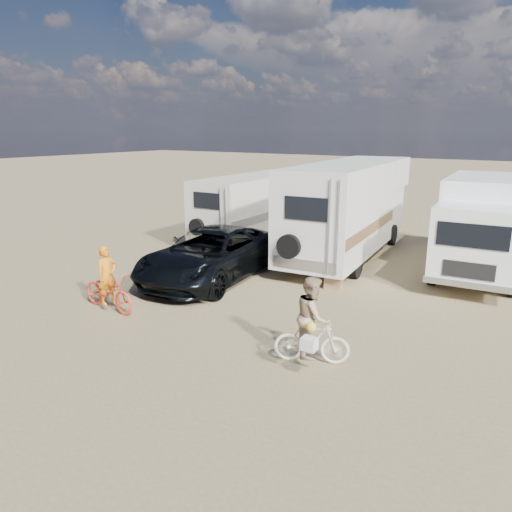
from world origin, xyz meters
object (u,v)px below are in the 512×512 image
Objects in this scene: rider_man at (108,282)px; cooler at (322,265)px; bike_parked at (478,272)px; dark_suv at (211,254)px; rv_left at (254,208)px; crate at (334,281)px; bike_man at (108,291)px; rider_woman at (312,325)px; bike_woman at (312,341)px; rv_main at (350,210)px; box_truck at (482,228)px.

rider_man reaches higher than cooler.
dark_suv is at bearing 131.83° from bike_parked.
crate is at bearing -37.74° from rv_left.
bike_parked is (9.09, -1.42, -0.94)m from rv_left.
crate is (-3.54, -2.66, -0.22)m from bike_parked.
cooler is (3.18, 6.20, -0.26)m from bike_man.
rider_woman is (5.80, 0.23, 0.32)m from bike_man.
rv_left is 3.93× the size of rider_woman.
bike_man is 1.24× the size of bike_woman.
rv_left is at bearing 16.26° from rider_woman.
rv_left reaches higher than bike_man.
bike_woman is (2.74, -8.43, -1.26)m from rv_main.
dark_suv is 9.36× the size of cooler.
bike_woman is at bearing -0.00° from rider_woman.
box_truck is 11.60m from bike_man.
rv_main is at bearing -5.46° from rv_left.
box_truck is 12.63× the size of crate.
rv_main is at bearing 177.15° from box_truck.
crate is (-3.32, -3.88, -1.35)m from box_truck.
bike_parked is (7.73, 7.55, -0.08)m from bike_man.
box_truck reaches higher than bike_parked.
cooler is 1.65m from crate.
bike_woman is 0.97× the size of bike_parked.
rv_main reaches higher than rider_man.
dark_suv is (1.93, -5.36, -0.57)m from rv_left.
bike_man is at bearing 69.23° from rider_woman.
rv_left is 6.99m from crate.
box_truck is at bearing 22.89° from bike_parked.
cooler is at bearing -32.86° from rv_left.
dark_suv is 8.19m from bike_parked.
rv_left reaches higher than bike_parked.
rider_man is 0.97× the size of bike_parked.
dark_suv is 3.66m from bike_man.
dark_suv reaches higher than bike_woman.
dark_suv is 3.71× the size of bike_woman.
bike_man is 1.20× the size of bike_parked.
rider_man is (-3.05, -8.66, -0.95)m from rv_main.
box_truck is 3.32× the size of bike_man.
rv_left is at bearing 103.73° from dark_suv.
crate is (-1.60, 4.66, -0.26)m from bike_woman.
bike_man is (-0.57, -3.61, -0.29)m from dark_suv.
box_truck is at bearing -34.49° from rider_woman.
bike_parked reaches higher than cooler.
bike_parked reaches higher than crate.
box_truck is 3.99× the size of bike_parked.
bike_man is 1.24× the size of rider_man.
rv_left is 4.20× the size of rider_man.
bike_parked is (4.68, -1.11, -1.30)m from rv_main.
rider_woman is 4.96m from crate.
cooler is at bearing 0.61° from rider_woman.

